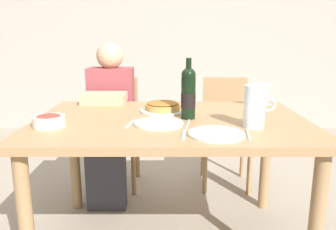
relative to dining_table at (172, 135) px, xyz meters
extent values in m
cube|color=#A3998E|center=(0.00, 2.61, 0.73)|extent=(8.00, 0.10, 2.80)
cube|color=#9E7A51|center=(0.00, 0.00, 0.07)|extent=(1.50, 1.00, 0.04)
cylinder|color=#9E7A51|center=(-0.67, -0.42, -0.31)|extent=(0.07, 0.07, 0.72)
cylinder|color=#9E7A51|center=(0.67, -0.42, -0.31)|extent=(0.07, 0.07, 0.72)
cylinder|color=#9E7A51|center=(-0.67, 0.42, -0.31)|extent=(0.07, 0.07, 0.72)
cylinder|color=#9E7A51|center=(0.67, 0.42, -0.31)|extent=(0.07, 0.07, 0.72)
cylinder|color=black|center=(0.10, 0.01, 0.21)|extent=(0.08, 0.08, 0.23)
sphere|color=black|center=(0.10, 0.01, 0.33)|extent=(0.08, 0.08, 0.08)
cylinder|color=black|center=(0.10, 0.01, 0.38)|extent=(0.03, 0.03, 0.08)
cylinder|color=black|center=(0.10, 0.01, 0.19)|extent=(0.08, 0.08, 0.08)
cylinder|color=silver|center=(0.41, -0.18, 0.20)|extent=(0.11, 0.11, 0.21)
cylinder|color=silver|center=(0.41, -0.18, 0.16)|extent=(0.10, 0.10, 0.13)
torus|color=silver|center=(0.49, -0.18, 0.21)|extent=(0.07, 0.01, 0.07)
cylinder|color=silver|center=(-0.05, 0.19, 0.10)|extent=(0.28, 0.28, 0.01)
cylinder|color=#C18E47|center=(-0.05, 0.19, 0.12)|extent=(0.22, 0.22, 0.03)
ellipsoid|color=#9E6028|center=(-0.05, 0.19, 0.14)|extent=(0.20, 0.20, 0.02)
cylinder|color=silver|center=(-0.61, -0.17, 0.12)|extent=(0.16, 0.16, 0.06)
ellipsoid|color=#B2382D|center=(-0.61, -0.17, 0.14)|extent=(0.13, 0.13, 0.04)
cylinder|color=silver|center=(0.64, 0.39, 0.09)|extent=(0.06, 0.06, 0.00)
cylinder|color=silver|center=(0.64, 0.39, 0.13)|extent=(0.01, 0.01, 0.07)
cone|color=silver|center=(0.64, 0.39, 0.20)|extent=(0.06, 0.06, 0.07)
cylinder|color=silver|center=(0.58, 0.31, 0.09)|extent=(0.06, 0.06, 0.00)
cylinder|color=silver|center=(0.58, 0.31, 0.13)|extent=(0.01, 0.01, 0.08)
cone|color=silver|center=(0.58, 0.31, 0.21)|extent=(0.07, 0.07, 0.08)
cylinder|color=white|center=(0.21, -0.32, 0.10)|extent=(0.26, 0.26, 0.01)
cylinder|color=white|center=(-0.06, -0.12, 0.10)|extent=(0.26, 0.26, 0.01)
cube|color=silver|center=(0.06, -0.32, 0.09)|extent=(0.03, 0.16, 0.00)
cube|color=silver|center=(0.36, -0.32, 0.09)|extent=(0.04, 0.18, 0.00)
cube|color=silver|center=(0.09, -0.12, 0.09)|extent=(0.04, 0.18, 0.00)
cube|color=silver|center=(-0.21, -0.12, 0.09)|extent=(0.04, 0.16, 0.00)
cube|color=#9E7A51|center=(-0.45, 0.79, -0.21)|extent=(0.40, 0.40, 0.02)
cube|color=#9E7A51|center=(-0.45, 0.97, 0.00)|extent=(0.36, 0.03, 0.40)
cylinder|color=#9E7A51|center=(-0.62, 0.62, -0.44)|extent=(0.04, 0.04, 0.45)
cylinder|color=#9E7A51|center=(-0.28, 0.62, -0.44)|extent=(0.04, 0.04, 0.45)
cylinder|color=#9E7A51|center=(-0.62, 0.96, -0.44)|extent=(0.04, 0.04, 0.45)
cylinder|color=#9E7A51|center=(-0.28, 0.96, -0.44)|extent=(0.04, 0.04, 0.45)
cube|color=#8E3D42|center=(-0.45, 0.75, 0.05)|extent=(0.34, 0.20, 0.50)
sphere|color=tan|center=(-0.45, 0.75, 0.39)|extent=(0.20, 0.20, 0.20)
cube|color=#33333D|center=(-0.45, 0.56, -0.20)|extent=(0.31, 0.38, 0.14)
cube|color=#33333D|center=(-0.45, 0.41, -0.47)|extent=(0.27, 0.12, 0.40)
cube|color=tan|center=(-0.45, 0.47, 0.12)|extent=(0.29, 0.24, 0.06)
cube|color=#9E7A51|center=(0.45, 0.80, -0.21)|extent=(0.42, 0.42, 0.02)
cube|color=#9E7A51|center=(0.46, 0.98, 0.00)|extent=(0.36, 0.05, 0.40)
cylinder|color=#9E7A51|center=(0.27, 0.64, -0.44)|extent=(0.04, 0.04, 0.45)
cylinder|color=#9E7A51|center=(0.61, 0.62, -0.44)|extent=(0.04, 0.04, 0.45)
cylinder|color=#9E7A51|center=(0.29, 0.98, -0.44)|extent=(0.04, 0.04, 0.45)
cylinder|color=#9E7A51|center=(0.63, 0.96, -0.44)|extent=(0.04, 0.04, 0.45)
camera|label=1|loc=(-0.01, -1.84, 0.55)|focal=36.58mm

